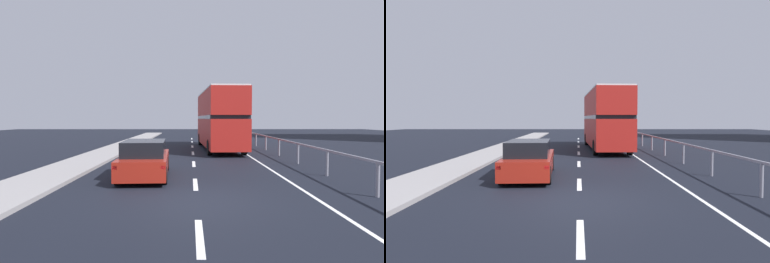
# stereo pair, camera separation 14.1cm
# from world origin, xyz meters

# --- Properties ---
(ground_plane) EXTENTS (75.21, 120.00, 0.10)m
(ground_plane) POSITION_xyz_m (0.00, 0.00, -0.05)
(ground_plane) COLOR black
(lane_paint_markings) EXTENTS (3.65, 46.00, 0.01)m
(lane_paint_markings) POSITION_xyz_m (2.28, 8.38, 0.00)
(lane_paint_markings) COLOR silver
(lane_paint_markings) RESTS_ON ground
(bridge_side_railing) EXTENTS (0.10, 42.00, 1.09)m
(bridge_side_railing) POSITION_xyz_m (5.41, 9.00, 0.88)
(bridge_side_railing) COLOR gray
(bridge_side_railing) RESTS_ON ground
(double_decker_bus_red) EXTENTS (2.93, 10.77, 4.40)m
(double_decker_bus_red) POSITION_xyz_m (1.99, 14.91, 2.35)
(double_decker_bus_red) COLOR #AC1E18
(double_decker_bus_red) RESTS_ON ground
(hatchback_car_near) EXTENTS (2.02, 4.59, 1.48)m
(hatchback_car_near) POSITION_xyz_m (-2.00, 3.61, 0.70)
(hatchback_car_near) COLOR maroon
(hatchback_car_near) RESTS_ON ground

